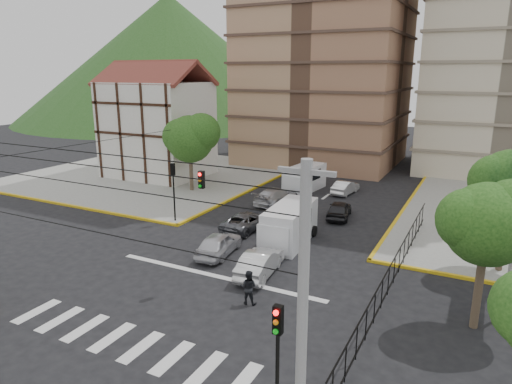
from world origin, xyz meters
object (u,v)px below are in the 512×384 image
Objects in this scene: traffic_light_se at (278,350)px; car_silver_front_left at (219,244)px; van_right_lane at (288,226)px; van_left_lane at (304,179)px; traffic_light_nw at (173,182)px; car_white_front_right at (260,263)px; pedestrian_crosswalk at (248,287)px.

car_silver_front_left is (-9.33, 11.72, -2.39)m from traffic_light_se.
van_right_lane is (-6.23, 15.41, -1.88)m from traffic_light_se.
car_silver_front_left is (1.05, -17.03, -0.44)m from van_left_lane.
traffic_light_nw is 1.01× the size of car_white_front_right.
van_left_lane reaches higher than car_silver_front_left.
pedestrian_crosswalk reaches higher than car_white_front_right.
van_right_lane is 8.45m from pedestrian_crosswalk.
traffic_light_se is 16.73m from van_right_lane.
traffic_light_se reaches higher than van_left_lane.
van_right_lane is at bearing 112.01° from traffic_light_se.
pedestrian_crosswalk is at bearing 123.95° from traffic_light_se.
traffic_light_nw is 1.04× the size of car_silver_front_left.
van_right_lane is at bearing -89.62° from pedestrian_crosswalk.
traffic_light_se is 0.76× the size of van_right_lane.
car_silver_front_left is 2.43× the size of pedestrian_crosswalk.
traffic_light_se reaches higher than van_right_lane.
traffic_light_se is 12.03m from car_white_front_right.
van_right_lane reaches higher than car_white_front_right.
van_left_lane is at bearing 103.23° from van_right_lane.
traffic_light_se and traffic_light_nw have the same top height.
car_silver_front_left is (6.27, -3.88, -2.39)m from traffic_light_nw.
traffic_light_se reaches higher than car_white_front_right.
car_white_front_right is at bearing 151.49° from car_silver_front_left.
traffic_light_nw is at bearing -34.41° from car_white_front_right.
car_silver_front_left reaches higher than car_white_front_right.
traffic_light_nw reaches higher than van_right_lane.
pedestrian_crosswalk is (10.83, -8.51, -2.24)m from traffic_light_nw.
car_white_front_right is at bearing 119.18° from traffic_light_se.
car_white_front_right is at bearing -82.62° from pedestrian_crosswalk.
traffic_light_se is at bearing 121.77° from car_silver_front_left.
car_silver_front_left is 0.97× the size of car_white_front_right.
van_right_lane is at bearing -66.02° from van_left_lane.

